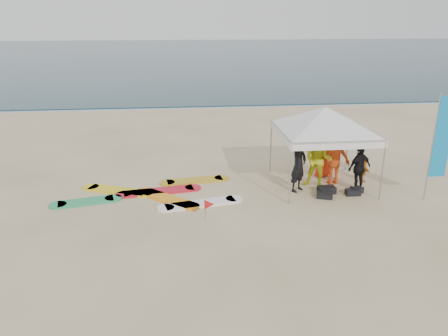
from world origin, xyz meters
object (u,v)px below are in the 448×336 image
person_yellow (318,160)px  canopy_tent (326,107)px  person_black_a (299,165)px  marker_pennant (209,204)px  person_black_b (359,168)px  person_orange_a (334,157)px  surfboard_spread (157,194)px  person_orange_b (323,155)px  feather_flag (441,139)px  person_seated (364,168)px

person_yellow → canopy_tent: bearing=65.6°
person_black_a → marker_pennant: person_black_a is taller
canopy_tent → person_black_b: bearing=-27.0°
person_black_a → person_yellow: 0.79m
marker_pennant → person_black_a: bearing=32.2°
person_orange_a → surfboard_spread: person_orange_a is taller
person_orange_a → marker_pennant: bearing=26.4°
person_orange_b → feather_flag: size_ratio=0.47×
person_black_b → feather_flag: size_ratio=0.46×
person_black_b → person_orange_a: bearing=-69.3°
person_seated → person_orange_a: bearing=111.5°
person_seated → marker_pennant: person_seated is taller
canopy_tent → person_black_a: bearing=-155.6°
person_seated → person_yellow: bearing=117.8°
person_yellow → person_orange_a: size_ratio=1.03×
person_yellow → person_seated: (1.84, 0.42, -0.52)m
person_black_a → canopy_tent: size_ratio=0.44×
person_seated → surfboard_spread: size_ratio=0.16×
person_orange_b → person_seated: bearing=135.8°
feather_flag → marker_pennant: 7.37m
person_yellow → person_orange_b: (0.53, 1.01, -0.17)m
person_orange_b → feather_flag: feather_flag is taller
person_black_a → person_yellow: size_ratio=0.93×
person_yellow → person_orange_a: bearing=51.3°
person_yellow → person_orange_b: size_ratio=1.21×
person_black_a → person_black_b: (2.03, -0.14, -0.12)m
person_yellow → marker_pennant: size_ratio=3.04×
person_orange_a → feather_flag: size_ratio=0.55×
person_orange_a → surfboard_spread: (-6.08, -0.46, -0.91)m
person_orange_b → canopy_tent: size_ratio=0.39×
person_orange_a → marker_pennant: 5.18m
person_orange_a → person_seated: size_ratio=2.10×
person_black_a → person_seated: bearing=-27.1°
person_yellow → person_orange_a: (0.66, 0.29, -0.03)m
person_black_a → person_seated: (2.57, 0.70, -0.46)m
person_black_a → canopy_tent: bearing=-17.9°
person_orange_a → person_orange_b: person_orange_a is taller
person_orange_b → feather_flag: bearing=118.4°
person_seated → canopy_tent: bearing=114.4°
person_yellow → person_orange_b: bearing=90.3°
person_orange_a → feather_flag: feather_flag is taller
person_orange_b → surfboard_spread: size_ratio=0.29×
person_seated → feather_flag: 2.88m
person_black_b → canopy_tent: canopy_tent is taller
person_orange_a → canopy_tent: (-0.47, -0.14, 1.79)m
canopy_tent → marker_pennant: 5.18m
person_black_a → marker_pennant: bearing=169.9°
person_orange_b → person_black_a: bearing=25.1°
canopy_tent → feather_flag: bearing=-27.1°
person_black_a → person_black_b: bearing=-46.3°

